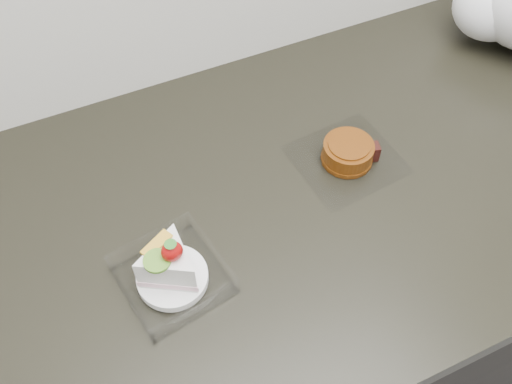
# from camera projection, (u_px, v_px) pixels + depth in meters

# --- Properties ---
(counter) EXTENTS (2.04, 0.64, 0.90)m
(counter) POSITION_uv_depth(u_px,v_px,m) (295.00, 312.00, 1.22)
(counter) COLOR black
(counter) RESTS_ON ground
(cake_tray) EXTENTS (0.15, 0.15, 0.10)m
(cake_tray) POSITION_uv_depth(u_px,v_px,m) (171.00, 271.00, 0.74)
(cake_tray) COLOR white
(cake_tray) RESTS_ON counter
(mooncake_wrap) EXTENTS (0.17, 0.16, 0.04)m
(mooncake_wrap) POSITION_uv_depth(u_px,v_px,m) (348.00, 154.00, 0.88)
(mooncake_wrap) COLOR white
(mooncake_wrap) RESTS_ON counter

